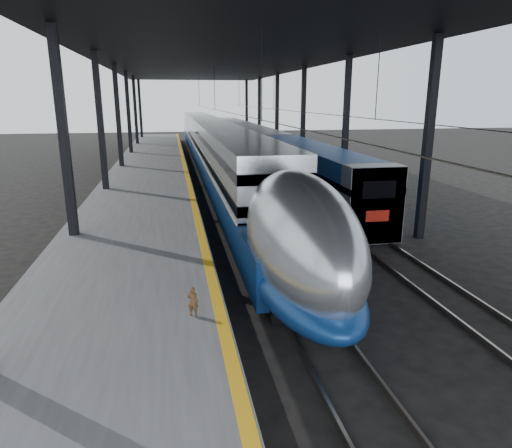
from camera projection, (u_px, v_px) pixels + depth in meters
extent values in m
plane|color=black|center=(231.00, 296.00, 15.18)|extent=(160.00, 160.00, 0.00)
cube|color=#4C4C4F|center=(148.00, 181.00, 33.39)|extent=(6.00, 80.00, 1.00)
cube|color=gold|center=(187.00, 173.00, 33.75)|extent=(0.30, 80.00, 0.01)
cube|color=slate|center=(214.00, 185.00, 34.34)|extent=(0.08, 80.00, 0.16)
cube|color=slate|center=(232.00, 184.00, 34.60)|extent=(0.08, 80.00, 0.16)
cube|color=slate|center=(278.00, 183.00, 35.22)|extent=(0.08, 80.00, 0.16)
cube|color=slate|center=(296.00, 182.00, 35.47)|extent=(0.08, 80.00, 0.16)
cube|color=black|center=(65.00, 148.00, 17.71)|extent=(0.35, 0.35, 9.00)
cube|color=black|center=(428.00, 141.00, 20.41)|extent=(0.35, 0.35, 9.00)
cube|color=black|center=(101.00, 131.00, 27.19)|extent=(0.35, 0.35, 9.00)
cube|color=black|center=(346.00, 128.00, 29.89)|extent=(0.35, 0.35, 9.00)
cube|color=black|center=(119.00, 123.00, 36.67)|extent=(0.35, 0.35, 9.00)
cube|color=black|center=(303.00, 121.00, 39.37)|extent=(0.35, 0.35, 9.00)
cube|color=black|center=(129.00, 118.00, 46.15)|extent=(0.35, 0.35, 9.00)
cube|color=black|center=(277.00, 117.00, 48.85)|extent=(0.35, 0.35, 9.00)
cube|color=black|center=(136.00, 114.00, 55.63)|extent=(0.35, 0.35, 9.00)
cube|color=black|center=(259.00, 114.00, 58.33)|extent=(0.35, 0.35, 9.00)
cube|color=black|center=(140.00, 112.00, 65.11)|extent=(0.35, 0.35, 9.00)
cube|color=black|center=(247.00, 112.00, 67.81)|extent=(0.35, 0.35, 9.00)
cube|color=black|center=(219.00, 56.00, 32.02)|extent=(18.00, 75.00, 0.45)
cylinder|color=slate|center=(222.00, 111.00, 33.03)|extent=(0.03, 74.00, 0.03)
cylinder|color=slate|center=(288.00, 111.00, 33.91)|extent=(0.03, 74.00, 0.03)
cube|color=#BABEC2|center=(210.00, 142.00, 43.83)|extent=(2.96, 57.00, 4.08)
cube|color=navy|center=(212.00, 157.00, 42.75)|extent=(3.04, 62.00, 1.58)
cube|color=silver|center=(210.00, 147.00, 43.95)|extent=(3.06, 57.00, 0.10)
cube|color=black|center=(210.00, 129.00, 43.52)|extent=(3.00, 57.00, 0.43)
cube|color=black|center=(210.00, 142.00, 43.83)|extent=(3.00, 57.00, 0.43)
ellipsoid|color=#BABEC2|center=(299.00, 239.00, 14.01)|extent=(2.96, 8.40, 4.08)
ellipsoid|color=navy|center=(298.00, 274.00, 14.32)|extent=(3.04, 8.40, 1.73)
ellipsoid|color=black|center=(328.00, 238.00, 11.33)|extent=(1.53, 2.20, 0.92)
cube|color=black|center=(297.00, 298.00, 14.54)|extent=(2.24, 2.60, 0.40)
cube|color=black|center=(222.00, 181.00, 35.40)|extent=(2.24, 2.60, 0.40)
cube|color=#164690|center=(315.00, 174.00, 28.38)|extent=(2.52, 18.00, 3.43)
cube|color=gray|center=(372.00, 204.00, 20.42)|extent=(2.57, 1.20, 3.47)
cube|color=black|center=(379.00, 190.00, 19.62)|extent=(1.53, 0.06, 0.77)
cube|color=#B4180D|center=(377.00, 216.00, 19.94)|extent=(1.08, 0.06, 0.50)
cube|color=gray|center=(258.00, 145.00, 46.39)|extent=(2.52, 18.00, 3.43)
cube|color=gray|center=(233.00, 132.00, 64.41)|extent=(2.52, 18.00, 3.43)
cube|color=black|center=(350.00, 225.00, 23.12)|extent=(1.98, 2.40, 0.36)
cube|color=black|center=(264.00, 165.00, 43.98)|extent=(1.98, 2.40, 0.36)
imported|color=#4F331A|center=(193.00, 301.00, 11.53)|extent=(0.33, 0.27, 0.79)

